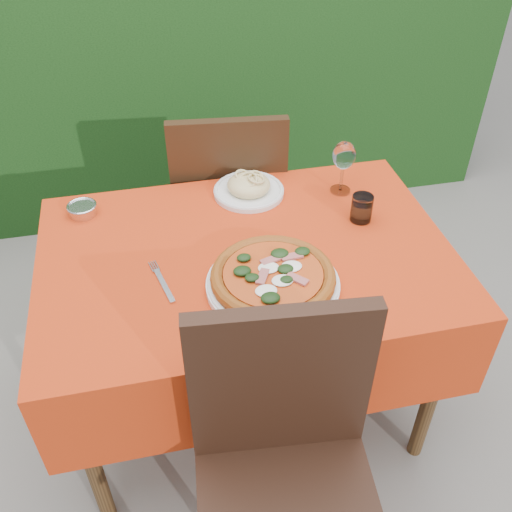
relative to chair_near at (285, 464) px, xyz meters
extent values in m
plane|color=#65605C|center=(0.03, 0.61, -0.57)|extent=(60.00, 60.00, 0.00)
cube|color=black|center=(0.03, 2.16, 0.23)|extent=(3.20, 0.55, 1.60)
cube|color=#4E3319|center=(0.03, 0.61, 0.15)|extent=(1.20, 0.80, 0.04)
cylinder|color=#4E3319|center=(-0.51, 0.27, -0.22)|extent=(0.05, 0.05, 0.70)
cylinder|color=#4E3319|center=(0.57, 0.27, -0.22)|extent=(0.05, 0.05, 0.70)
cylinder|color=#4E3319|center=(-0.51, 0.95, -0.22)|extent=(0.05, 0.05, 0.70)
cylinder|color=#4E3319|center=(0.57, 0.95, -0.22)|extent=(0.05, 0.05, 0.70)
cube|color=red|center=(0.03, 0.61, 0.02)|extent=(1.26, 0.86, 0.32)
cube|color=black|center=(0.01, 0.11, 0.18)|extent=(0.45, 0.09, 0.49)
cylinder|color=black|center=(-0.18, 0.12, -0.34)|extent=(0.04, 0.04, 0.46)
cylinder|color=black|center=(0.20, 0.08, -0.34)|extent=(0.04, 0.04, 0.46)
cube|color=black|center=(0.08, 1.27, -0.10)|extent=(0.48, 0.48, 0.04)
cube|color=black|center=(0.06, 1.07, 0.15)|extent=(0.43, 0.09, 0.47)
cylinder|color=black|center=(0.29, 1.43, -0.34)|extent=(0.04, 0.04, 0.44)
cylinder|color=black|center=(-0.08, 1.47, -0.34)|extent=(0.04, 0.04, 0.44)
cylinder|color=black|center=(0.24, 1.06, -0.34)|extent=(0.04, 0.04, 0.44)
cylinder|color=black|center=(-0.12, 1.11, -0.34)|extent=(0.04, 0.04, 0.44)
cylinder|color=silver|center=(0.07, 0.44, 0.19)|extent=(0.38, 0.38, 0.02)
cylinder|color=#AB5717|center=(0.07, 0.44, 0.22)|extent=(0.39, 0.39, 0.03)
cylinder|color=#A5250A|center=(0.07, 0.44, 0.23)|extent=(0.31, 0.31, 0.01)
cylinder|color=silver|center=(0.10, 0.92, 0.19)|extent=(0.24, 0.24, 0.02)
ellipsoid|color=#CBBE7E|center=(0.10, 0.92, 0.22)|extent=(0.20, 0.20, 0.07)
cylinder|color=silver|center=(0.43, 0.69, 0.23)|extent=(0.07, 0.07, 0.09)
cylinder|color=#97B4CC|center=(0.43, 0.69, 0.21)|extent=(0.06, 0.06, 0.06)
cylinder|color=white|center=(0.42, 0.87, 0.19)|extent=(0.07, 0.07, 0.01)
cylinder|color=white|center=(0.42, 0.87, 0.24)|extent=(0.01, 0.01, 0.10)
ellipsoid|color=white|center=(0.42, 0.87, 0.33)|extent=(0.08, 0.08, 0.10)
cube|color=silver|center=(-0.23, 0.51, 0.19)|extent=(0.07, 0.21, 0.01)
cylinder|color=silver|center=(-0.46, 0.92, 0.20)|extent=(0.09, 0.09, 0.03)
camera|label=1|loc=(-0.23, -0.71, 1.29)|focal=40.00mm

